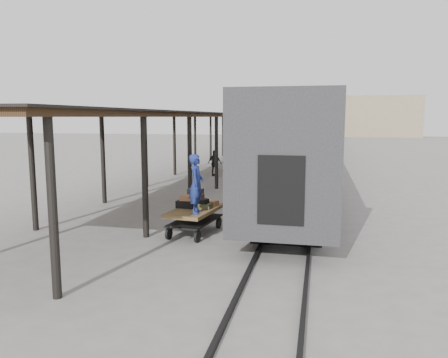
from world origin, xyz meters
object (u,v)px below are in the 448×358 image
at_px(luggage_tug, 237,162).
at_px(pedestrian, 215,163).
at_px(baggage_cart, 195,215).
at_px(porter, 196,184).

bearing_deg(luggage_tug, pedestrian, -92.29).
xyz_separation_m(baggage_cart, luggage_tug, (-1.76, 17.01, 0.03)).
bearing_deg(luggage_tug, baggage_cart, -66.44).
bearing_deg(porter, luggage_tug, -0.16).
distance_m(baggage_cart, pedestrian, 14.52).
distance_m(luggage_tug, porter, 17.81).
relative_size(baggage_cart, luggage_tug, 1.35).
height_order(baggage_cart, porter, porter).
relative_size(luggage_tug, porter, 1.00).
height_order(luggage_tug, pedestrian, pedestrian).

